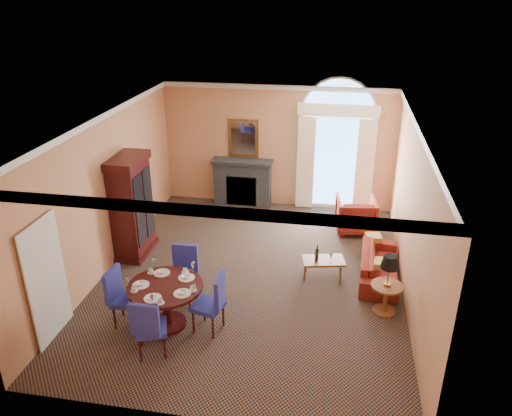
% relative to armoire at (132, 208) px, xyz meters
% --- Properties ---
extents(ground, '(7.50, 7.50, 0.00)m').
position_rel_armoire_xyz_m(ground, '(2.72, -0.53, -1.08)').
color(ground, black).
rests_on(ground, ground).
extents(room_envelope, '(6.04, 7.52, 3.45)m').
position_rel_armoire_xyz_m(room_envelope, '(2.69, 0.13, 1.43)').
color(room_envelope, tan).
rests_on(room_envelope, ground).
extents(armoire, '(0.64, 1.14, 2.23)m').
position_rel_armoire_xyz_m(armoire, '(0.00, 0.00, 0.00)').
color(armoire, black).
rests_on(armoire, ground).
extents(dining_table, '(1.29, 1.29, 1.01)m').
position_rel_armoire_xyz_m(dining_table, '(1.57, -2.37, -0.47)').
color(dining_table, black).
rests_on(dining_table, ground).
extents(dining_chair_north, '(0.50, 0.52, 1.08)m').
position_rel_armoire_xyz_m(dining_chair_north, '(1.61, -1.51, -0.46)').
color(dining_chair_north, '#262995').
rests_on(dining_chair_north, ground).
extents(dining_chair_south, '(0.62, 0.62, 1.08)m').
position_rel_armoire_xyz_m(dining_chair_south, '(1.57, -3.22, -0.46)').
color(dining_chair_south, '#262995').
rests_on(dining_chair_south, ground).
extents(dining_chair_east, '(0.58, 0.58, 1.08)m').
position_rel_armoire_xyz_m(dining_chair_east, '(2.41, -2.36, -0.46)').
color(dining_chair_east, '#262995').
rests_on(dining_chair_east, ground).
extents(dining_chair_west, '(0.53, 0.52, 1.08)m').
position_rel_armoire_xyz_m(dining_chair_west, '(0.78, -2.45, -0.46)').
color(dining_chair_west, '#262995').
rests_on(dining_chair_west, ground).
extents(sofa, '(0.83, 1.91, 0.55)m').
position_rel_armoire_xyz_m(sofa, '(5.27, -0.13, -0.80)').
color(sofa, maroon).
rests_on(sofa, ground).
extents(armchair, '(1.01, 1.03, 0.85)m').
position_rel_armoire_xyz_m(armchair, '(4.80, 1.91, -0.65)').
color(armchair, maroon).
rests_on(armchair, ground).
extents(coffee_table, '(0.92, 0.63, 0.77)m').
position_rel_armoire_xyz_m(coffee_table, '(4.14, -0.37, -0.67)').
color(coffee_table, brown).
rests_on(coffee_table, ground).
extents(side_table, '(0.57, 0.57, 1.14)m').
position_rel_armoire_xyz_m(side_table, '(5.32, -1.33, -0.35)').
color(side_table, brown).
rests_on(side_table, ground).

